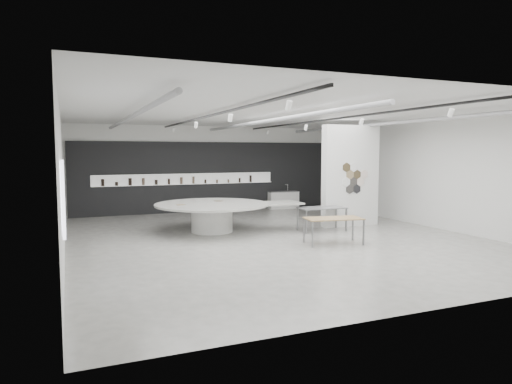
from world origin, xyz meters
name	(u,v)px	position (x,y,z in m)	size (l,w,h in m)	color
room	(271,171)	(-0.09, 0.00, 2.07)	(12.02, 14.02, 3.82)	#A7A59E
back_wall_display	(207,177)	(-0.08, 6.93, 1.54)	(11.80, 0.27, 3.10)	black
partition_column	(350,176)	(3.50, 1.00, 1.80)	(2.20, 0.38, 3.60)	white
display_island	(214,213)	(-1.39, 1.67, 0.63)	(4.83, 3.79, 0.97)	white
sample_table_wood	(334,220)	(1.18, -1.58, 0.70)	(1.74, 1.08, 0.76)	#A07F52
sample_table_stone	(322,209)	(2.01, 0.46, 0.73)	(1.61, 0.88, 0.80)	slate
kitchen_counter	(283,200)	(3.54, 6.52, 0.41)	(1.48, 0.70, 1.13)	white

